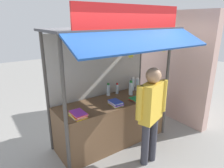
{
  "coord_description": "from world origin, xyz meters",
  "views": [
    {
      "loc": [
        -2.09,
        -2.98,
        2.42
      ],
      "look_at": [
        0.0,
        0.0,
        1.24
      ],
      "focal_mm": 32.22,
      "sensor_mm": 36.0,
      "label": 1
    }
  ],
  "objects_px": {
    "banana_bunch_inner_right": "(131,52)",
    "banana_bunch_inner_left": "(164,48)",
    "vendor_person": "(151,108)",
    "magazine_stack_far_right": "(137,99)",
    "water_bottle_front_left": "(137,84)",
    "banana_bunch_rightmost": "(148,47)",
    "water_bottle_back_right": "(108,90)",
    "water_bottle_far_left": "(133,84)",
    "magazine_stack_right": "(78,114)",
    "magazine_stack_left": "(148,92)",
    "magazine_stack_mid_right": "(116,103)",
    "water_bottle_rear_center": "(131,88)",
    "water_bottle_center": "(117,89)"
  },
  "relations": [
    {
      "from": "water_bottle_front_left",
      "to": "magazine_stack_mid_right",
      "type": "xyz_separation_m",
      "value": [
        -0.89,
        -0.4,
        -0.09
      ]
    },
    {
      "from": "water_bottle_rear_center",
      "to": "magazine_stack_right",
      "type": "height_order",
      "value": "water_bottle_rear_center"
    },
    {
      "from": "magazine_stack_left",
      "to": "vendor_person",
      "type": "relative_size",
      "value": 0.15
    },
    {
      "from": "magazine_stack_far_right",
      "to": "banana_bunch_inner_right",
      "type": "relative_size",
      "value": 0.81
    },
    {
      "from": "water_bottle_front_left",
      "to": "banana_bunch_rightmost",
      "type": "bearing_deg",
      "value": -121.62
    },
    {
      "from": "magazine_stack_mid_right",
      "to": "banana_bunch_rightmost",
      "type": "bearing_deg",
      "value": -30.74
    },
    {
      "from": "water_bottle_far_left",
      "to": "magazine_stack_right",
      "type": "xyz_separation_m",
      "value": [
        -1.58,
        -0.48,
        -0.1
      ]
    },
    {
      "from": "banana_bunch_rightmost",
      "to": "water_bottle_back_right",
      "type": "bearing_deg",
      "value": 111.06
    },
    {
      "from": "water_bottle_far_left",
      "to": "magazine_stack_right",
      "type": "bearing_deg",
      "value": -163.06
    },
    {
      "from": "water_bottle_far_left",
      "to": "banana_bunch_rightmost",
      "type": "distance_m",
      "value": 1.24
    },
    {
      "from": "vendor_person",
      "to": "water_bottle_rear_center",
      "type": "bearing_deg",
      "value": -130.18
    },
    {
      "from": "water_bottle_far_left",
      "to": "water_bottle_back_right",
      "type": "bearing_deg",
      "value": 177.11
    },
    {
      "from": "magazine_stack_right",
      "to": "banana_bunch_inner_right",
      "type": "distance_m",
      "value": 1.33
    },
    {
      "from": "water_bottle_far_left",
      "to": "banana_bunch_inner_right",
      "type": "xyz_separation_m",
      "value": [
        -0.71,
        -0.75,
        0.87
      ]
    },
    {
      "from": "water_bottle_rear_center",
      "to": "magazine_stack_far_right",
      "type": "relative_size",
      "value": 1.14
    },
    {
      "from": "banana_bunch_rightmost",
      "to": "magazine_stack_far_right",
      "type": "bearing_deg",
      "value": 88.18
    },
    {
      "from": "water_bottle_front_left",
      "to": "magazine_stack_far_right",
      "type": "distance_m",
      "value": 0.62
    },
    {
      "from": "banana_bunch_rightmost",
      "to": "water_bottle_center",
      "type": "bearing_deg",
      "value": 96.23
    },
    {
      "from": "water_bottle_back_right",
      "to": "banana_bunch_inner_left",
      "type": "distance_m",
      "value": 1.39
    },
    {
      "from": "banana_bunch_inner_right",
      "to": "water_bottle_front_left",
      "type": "bearing_deg",
      "value": 40.53
    },
    {
      "from": "water_bottle_front_left",
      "to": "magazine_stack_left",
      "type": "height_order",
      "value": "water_bottle_front_left"
    },
    {
      "from": "magazine_stack_left",
      "to": "water_bottle_rear_center",
      "type": "bearing_deg",
      "value": 163.33
    },
    {
      "from": "water_bottle_back_right",
      "to": "magazine_stack_mid_right",
      "type": "bearing_deg",
      "value": -109.0
    },
    {
      "from": "magazine_stack_right",
      "to": "banana_bunch_rightmost",
      "type": "xyz_separation_m",
      "value": [
        1.24,
        -0.26,
        1.04
      ]
    },
    {
      "from": "water_bottle_rear_center",
      "to": "banana_bunch_inner_right",
      "type": "xyz_separation_m",
      "value": [
        -0.49,
        -0.55,
        0.87
      ]
    },
    {
      "from": "water_bottle_back_right",
      "to": "water_bottle_far_left",
      "type": "bearing_deg",
      "value": -2.89
    },
    {
      "from": "vendor_person",
      "to": "magazine_stack_far_right",
      "type": "bearing_deg",
      "value": -131.46
    },
    {
      "from": "water_bottle_center",
      "to": "vendor_person",
      "type": "bearing_deg",
      "value": -98.42
    },
    {
      "from": "magazine_stack_mid_right",
      "to": "water_bottle_rear_center",
      "type": "bearing_deg",
      "value": 24.51
    },
    {
      "from": "water_bottle_back_right",
      "to": "banana_bunch_inner_left",
      "type": "bearing_deg",
      "value": -47.61
    },
    {
      "from": "magazine_stack_mid_right",
      "to": "magazine_stack_left",
      "type": "bearing_deg",
      "value": 8.74
    },
    {
      "from": "water_bottle_front_left",
      "to": "magazine_stack_right",
      "type": "height_order",
      "value": "water_bottle_front_left"
    },
    {
      "from": "banana_bunch_inner_left",
      "to": "vendor_person",
      "type": "bearing_deg",
      "value": -148.31
    },
    {
      "from": "water_bottle_back_right",
      "to": "water_bottle_rear_center",
      "type": "bearing_deg",
      "value": -29.08
    },
    {
      "from": "vendor_person",
      "to": "magazine_stack_left",
      "type": "bearing_deg",
      "value": -151.18
    },
    {
      "from": "banana_bunch_inner_left",
      "to": "banana_bunch_inner_right",
      "type": "bearing_deg",
      "value": -179.93
    },
    {
      "from": "magazine_stack_far_right",
      "to": "magazine_stack_left",
      "type": "bearing_deg",
      "value": 22.24
    },
    {
      "from": "magazine_stack_left",
      "to": "banana_bunch_inner_left",
      "type": "xyz_separation_m",
      "value": [
        -0.1,
        -0.43,
        1.01
      ]
    },
    {
      "from": "water_bottle_far_left",
      "to": "banana_bunch_inner_right",
      "type": "relative_size",
      "value": 0.91
    },
    {
      "from": "magazine_stack_mid_right",
      "to": "vendor_person",
      "type": "bearing_deg",
      "value": -72.71
    },
    {
      "from": "banana_bunch_inner_right",
      "to": "banana_bunch_inner_left",
      "type": "bearing_deg",
      "value": 0.07
    },
    {
      "from": "water_bottle_far_left",
      "to": "water_bottle_rear_center",
      "type": "height_order",
      "value": "water_bottle_rear_center"
    },
    {
      "from": "magazine_stack_right",
      "to": "banana_bunch_inner_left",
      "type": "bearing_deg",
      "value": -9.07
    },
    {
      "from": "water_bottle_back_right",
      "to": "water_bottle_center",
      "type": "relative_size",
      "value": 1.15
    },
    {
      "from": "water_bottle_back_right",
      "to": "water_bottle_rear_center",
      "type": "xyz_separation_m",
      "value": [
        0.42,
        -0.23,
        0.02
      ]
    },
    {
      "from": "magazine_stack_right",
      "to": "magazine_stack_left",
      "type": "xyz_separation_m",
      "value": [
        1.75,
        0.17,
        -0.02
      ]
    },
    {
      "from": "water_bottle_front_left",
      "to": "banana_bunch_inner_left",
      "type": "xyz_separation_m",
      "value": [
        -0.01,
        -0.68,
        0.89
      ]
    },
    {
      "from": "banana_bunch_inner_left",
      "to": "vendor_person",
      "type": "distance_m",
      "value": 1.18
    },
    {
      "from": "magazine_stack_mid_right",
      "to": "water_bottle_back_right",
      "type": "bearing_deg",
      "value": 71.0
    },
    {
      "from": "water_bottle_front_left",
      "to": "banana_bunch_rightmost",
      "type": "height_order",
      "value": "banana_bunch_rightmost"
    }
  ]
}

